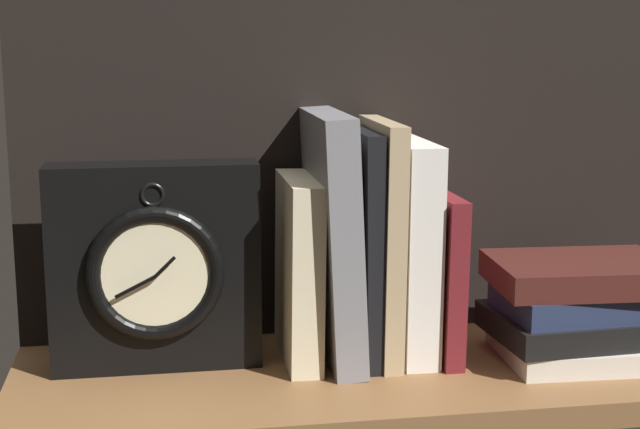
# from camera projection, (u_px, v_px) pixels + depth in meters

# --- Properties ---
(ground_plane) EXTENTS (0.72, 0.27, 0.03)m
(ground_plane) POSITION_uv_depth(u_px,v_px,m) (369.00, 378.00, 0.96)
(ground_plane) COLOR brown
(back_panel) EXTENTS (0.72, 0.01, 0.38)m
(back_panel) POSITION_uv_depth(u_px,v_px,m) (346.00, 165.00, 1.05)
(back_panel) COLOR black
(back_panel) RESTS_ON ground_plane
(book_cream_twain) EXTENTS (0.04, 0.14, 0.19)m
(book_cream_twain) POSITION_uv_depth(u_px,v_px,m) (299.00, 269.00, 0.97)
(book_cream_twain) COLOR beige
(book_cream_twain) RESTS_ON ground_plane
(book_gray_chess) EXTENTS (0.04, 0.17, 0.26)m
(book_gray_chess) POSITION_uv_depth(u_px,v_px,m) (333.00, 237.00, 0.97)
(book_gray_chess) COLOR gray
(book_gray_chess) RESTS_ON ground_plane
(book_black_skeptic) EXTENTS (0.02, 0.14, 0.24)m
(book_black_skeptic) POSITION_uv_depth(u_px,v_px,m) (359.00, 244.00, 0.97)
(book_black_skeptic) COLOR black
(book_black_skeptic) RESTS_ON ground_plane
(book_tan_shortstories) EXTENTS (0.02, 0.14, 0.25)m
(book_tan_shortstories) POSITION_uv_depth(u_px,v_px,m) (381.00, 239.00, 0.98)
(book_tan_shortstories) COLOR tan
(book_tan_shortstories) RESTS_ON ground_plane
(book_white_catcher) EXTENTS (0.04, 0.14, 0.23)m
(book_white_catcher) POSITION_uv_depth(u_px,v_px,m) (409.00, 248.00, 0.98)
(book_white_catcher) COLOR silver
(book_white_catcher) RESTS_ON ground_plane
(book_maroon_dawkins) EXTENTS (0.02, 0.15, 0.17)m
(book_maroon_dawkins) POSITION_uv_depth(u_px,v_px,m) (437.00, 272.00, 0.99)
(book_maroon_dawkins) COLOR maroon
(book_maroon_dawkins) RESTS_ON ground_plane
(framed_clock) EXTENTS (0.21, 0.06, 0.21)m
(framed_clock) POSITION_uv_depth(u_px,v_px,m) (155.00, 267.00, 0.94)
(framed_clock) COLOR black
(framed_clock) RESTS_ON ground_plane
(book_stack_side) EXTENTS (0.19, 0.14, 0.10)m
(book_stack_side) POSITION_uv_depth(u_px,v_px,m) (578.00, 309.00, 0.98)
(book_stack_side) COLOR beige
(book_stack_side) RESTS_ON ground_plane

